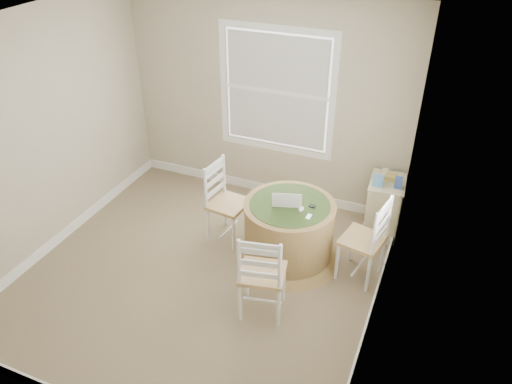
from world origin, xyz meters
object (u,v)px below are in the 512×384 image
at_px(chair_near, 263,273).
at_px(laptop, 287,202).
at_px(round_table, 289,229).
at_px(chair_left, 229,204).
at_px(corner_chest, 384,207).
at_px(chair_right, 363,239).

xyz_separation_m(chair_near, laptop, (-0.07, 0.86, 0.25)).
bearing_deg(chair_near, laptop, -97.29).
relative_size(round_table, chair_near, 1.22).
distance_m(round_table, chair_near, 0.87).
distance_m(chair_left, corner_chest, 1.81).
xyz_separation_m(chair_near, corner_chest, (0.83, 1.74, -0.12)).
bearing_deg(chair_left, corner_chest, -56.32).
bearing_deg(chair_right, chair_left, -81.01).
xyz_separation_m(chair_left, laptop, (0.72, -0.07, 0.25)).
xyz_separation_m(round_table, chair_right, (0.79, -0.00, 0.09)).
bearing_deg(round_table, corner_chest, 47.13).
bearing_deg(corner_chest, chair_left, -157.76).
xyz_separation_m(chair_right, corner_chest, (0.07, 0.87, -0.12)).
bearing_deg(chair_left, round_table, -87.92).
height_order(round_table, chair_left, chair_left).
distance_m(chair_near, chair_right, 1.15).
relative_size(chair_left, chair_right, 1.00).
relative_size(round_table, chair_right, 1.22).
distance_m(chair_near, laptop, 0.90).
height_order(round_table, chair_right, chair_right).
xyz_separation_m(chair_right, laptop, (-0.83, -0.00, 0.25)).
distance_m(round_table, corner_chest, 1.23).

